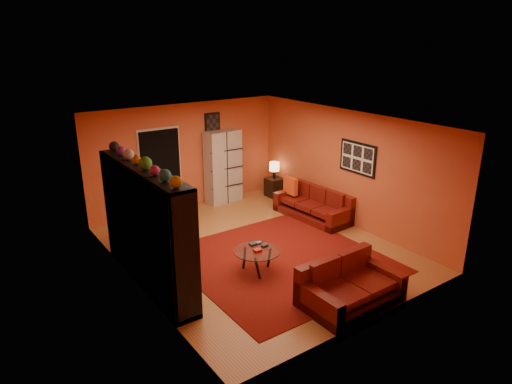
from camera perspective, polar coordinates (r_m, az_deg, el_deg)
floor at (r=9.36m, az=0.02°, el=-7.10°), size 6.00×6.00×0.00m
ceiling at (r=8.54m, az=0.03°, el=8.75°), size 6.00×6.00×0.00m
wall_back at (r=11.36m, az=-8.71°, el=4.41°), size 6.00×0.00×6.00m
wall_front at (r=6.81m, az=14.74°, el=-6.16°), size 6.00×0.00×6.00m
wall_left at (r=7.80m, az=-15.23°, el=-2.91°), size 0.00×6.00×6.00m
wall_right at (r=10.44m, az=11.36°, el=2.95°), size 0.00×6.00×6.00m
rug at (r=8.91m, az=3.16°, el=-8.52°), size 3.60×3.60×0.01m
doorway at (r=11.12m, az=-11.77°, el=2.41°), size 0.95×0.10×2.04m
wall_art_right at (r=10.15m, az=12.60°, el=4.17°), size 0.03×1.00×0.70m
wall_art_back at (r=11.52m, az=-5.48°, el=8.57°), size 0.42×0.03×0.52m
entertainment_unit at (r=7.96m, az=-13.56°, el=-4.25°), size 0.45×3.00×2.10m
tv at (r=7.93m, az=-12.95°, el=-4.83°), size 0.91×0.12×0.52m
sofa at (r=10.92m, az=7.36°, el=-1.69°), size 0.92×1.98×0.85m
loveseat at (r=7.69m, az=11.32°, el=-11.36°), size 1.64×1.00×0.85m
throw_pillow at (r=11.20m, az=4.34°, el=0.79°), size 0.12×0.42×0.42m
coffee_table at (r=8.34m, az=0.13°, el=-7.58°), size 0.86×0.86×0.43m
storage_cabinet at (r=11.71m, az=-4.13°, el=3.16°), size 0.97×0.51×1.87m
bowl_chair at (r=9.99m, az=-14.19°, el=-4.00°), size 0.73×0.73×0.59m
side_table at (r=12.28m, az=2.28°, el=0.62°), size 0.40×0.40×0.50m
table_lamp at (r=12.11m, az=2.31°, el=3.14°), size 0.27×0.27×0.44m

